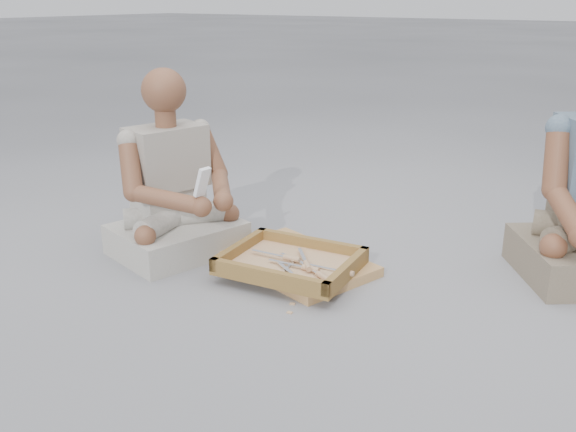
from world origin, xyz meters
The scene contains 22 objects.
ground centered at (0.00, 0.00, 0.00)m, with size 60.00×60.00×0.00m, color gray.
carved_panel centered at (-0.21, 0.34, 0.02)m, with size 0.62×0.41×0.04m, color #945A39.
tool_tray centered at (-0.17, 0.24, 0.06)m, with size 0.56×0.47×0.07m.
chisel_0 centered at (-0.08, 0.21, 0.08)m, with size 0.22×0.04×0.02m.
chisel_1 centered at (0.00, 0.19, 0.08)m, with size 0.21×0.11×0.02m.
chisel_2 centered at (-0.10, 0.25, 0.07)m, with size 0.21×0.09×0.02m.
chisel_3 centered at (-0.07, 0.13, 0.07)m, with size 0.20×0.13×0.02m.
chisel_4 centered at (-0.09, 0.23, 0.08)m, with size 0.16×0.17×0.02m.
chisel_5 centered at (-0.19, 0.25, 0.08)m, with size 0.22×0.04×0.02m.
chisel_6 centered at (-0.13, 0.13, 0.07)m, with size 0.07×0.22×0.02m.
chisel_7 centered at (0.04, 0.27, 0.07)m, with size 0.22×0.04×0.02m.
wood_chip_0 centered at (-0.14, 0.17, 0.00)m, with size 0.02×0.01×0.00m, color #D9AF80.
wood_chip_1 centered at (-0.13, 0.31, 0.00)m, with size 0.02×0.01×0.00m, color #D9AF80.
wood_chip_2 centered at (-0.11, 0.46, 0.00)m, with size 0.02×0.01×0.00m, color #D9AF80.
wood_chip_3 centered at (-0.43, 0.45, 0.00)m, with size 0.02×0.01×0.00m, color #D9AF80.
wood_chip_4 centered at (-0.51, 0.63, 0.00)m, with size 0.02×0.01×0.00m, color #D9AF80.
wood_chip_5 centered at (-0.03, 0.05, 0.00)m, with size 0.02×0.01×0.00m, color #D9AF80.
wood_chip_6 centered at (0.00, -0.01, 0.00)m, with size 0.02×0.01×0.00m, color #D9AF80.
wood_chip_7 centered at (-0.43, 0.49, 0.00)m, with size 0.02×0.01×0.00m, color #D9AF80.
wood_chip_8 centered at (-0.24, 0.25, 0.00)m, with size 0.02×0.01×0.00m, color #D9AF80.
craftsman centered at (-0.74, 0.19, 0.27)m, with size 0.59×0.59×0.80m.
mobile_phone centered at (-0.46, 0.07, 0.39)m, with size 0.06×0.05×0.12m.
Camera 1 is at (1.16, -1.71, 1.07)m, focal length 40.00 mm.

